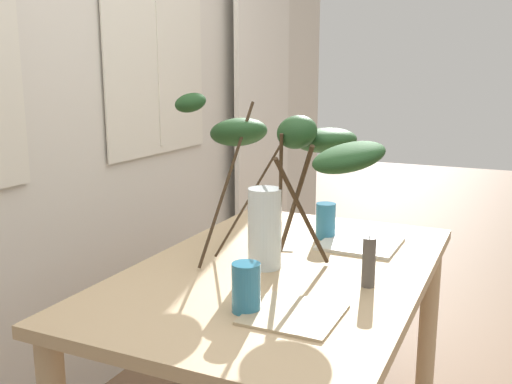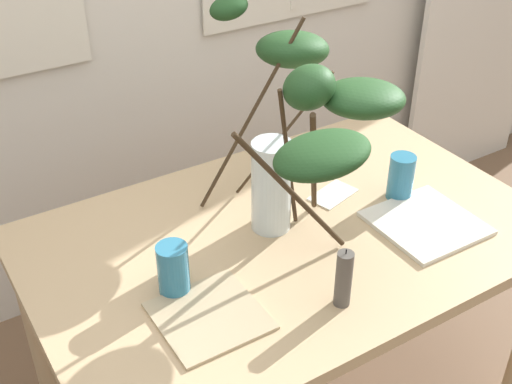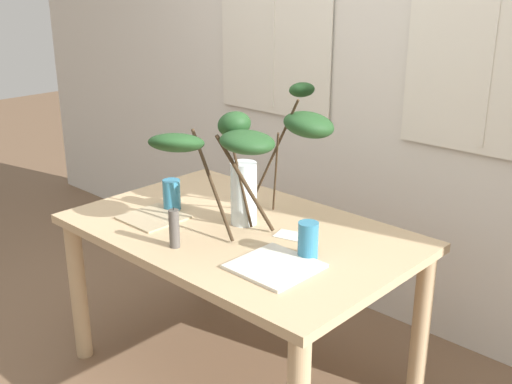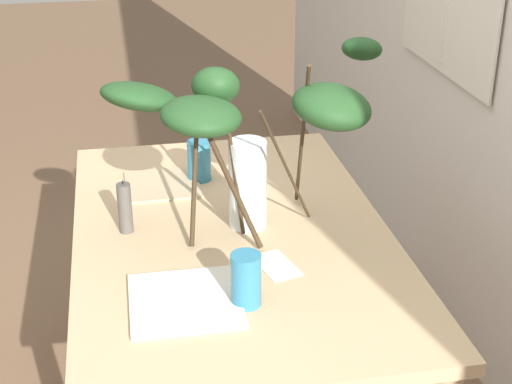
# 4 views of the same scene
# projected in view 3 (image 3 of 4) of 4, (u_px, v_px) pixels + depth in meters

# --- Properties ---
(ground) EXTENTS (14.00, 14.00, 0.00)m
(ground) POSITION_uv_depth(u_px,v_px,m) (241.00, 374.00, 2.87)
(ground) COLOR brown
(back_wall_with_windows) EXTENTS (5.97, 0.14, 2.73)m
(back_wall_with_windows) POSITION_uv_depth(u_px,v_px,m) (376.00, 50.00, 3.07)
(back_wall_with_windows) COLOR beige
(back_wall_with_windows) RESTS_ON ground
(dining_table) EXTENTS (1.44, 0.93, 0.73)m
(dining_table) POSITION_uv_depth(u_px,v_px,m) (240.00, 251.00, 2.66)
(dining_table) COLOR tan
(dining_table) RESTS_ON ground
(vase_with_branches) EXTENTS (0.54, 0.80, 0.59)m
(vase_with_branches) POSITION_uv_depth(u_px,v_px,m) (250.00, 148.00, 2.49)
(vase_with_branches) COLOR silver
(vase_with_branches) RESTS_ON dining_table
(drinking_glass_blue_left) EXTENTS (0.08, 0.08, 0.14)m
(drinking_glass_blue_left) POSITION_uv_depth(u_px,v_px,m) (172.00, 195.00, 2.81)
(drinking_glass_blue_left) COLOR teal
(drinking_glass_blue_left) RESTS_ON dining_table
(drinking_glass_blue_right) EXTENTS (0.08, 0.08, 0.14)m
(drinking_glass_blue_right) POSITION_uv_depth(u_px,v_px,m) (308.00, 240.00, 2.34)
(drinking_glass_blue_right) COLOR teal
(drinking_glass_blue_right) RESTS_ON dining_table
(plate_square_left) EXTENTS (0.24, 0.24, 0.01)m
(plate_square_left) POSITION_uv_depth(u_px,v_px,m) (154.00, 217.00, 2.73)
(plate_square_left) COLOR tan
(plate_square_left) RESTS_ON dining_table
(plate_square_right) EXTENTS (0.28, 0.28, 0.01)m
(plate_square_right) POSITION_uv_depth(u_px,v_px,m) (275.00, 266.00, 2.28)
(plate_square_right) COLOR silver
(plate_square_right) RESTS_ON dining_table
(napkin_folded) EXTENTS (0.17, 0.12, 0.00)m
(napkin_folded) POSITION_uv_depth(u_px,v_px,m) (293.00, 236.00, 2.54)
(napkin_folded) COLOR silver
(napkin_folded) RESTS_ON dining_table
(pillar_candle) EXTENTS (0.04, 0.04, 0.17)m
(pillar_candle) POSITION_uv_depth(u_px,v_px,m) (174.00, 229.00, 2.42)
(pillar_candle) COLOR #514C47
(pillar_candle) RESTS_ON dining_table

